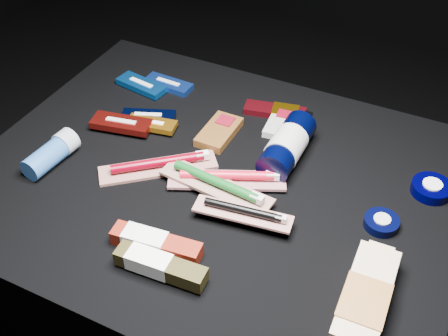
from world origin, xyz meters
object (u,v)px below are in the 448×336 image
at_px(lotion_bottle, 287,146).
at_px(deodorant_stick, 52,154).
at_px(toothpaste_carton_red, 152,242).
at_px(bodywash_bottle, 365,299).

relative_size(lotion_bottle, deodorant_stick, 1.71).
relative_size(lotion_bottle, toothpaste_carton_red, 1.31).
bearing_deg(toothpaste_carton_red, bodywash_bottle, 0.42).
height_order(bodywash_bottle, toothpaste_carton_red, bodywash_bottle).
bearing_deg(deodorant_stick, toothpaste_carton_red, -14.20).
xyz_separation_m(lotion_bottle, deodorant_stick, (-0.43, -0.23, -0.01)).
xyz_separation_m(bodywash_bottle, deodorant_stick, (-0.68, 0.06, 0.00)).
distance_m(lotion_bottle, toothpaste_carton_red, 0.36).
height_order(deodorant_stick, toothpaste_carton_red, deodorant_stick).
bearing_deg(toothpaste_carton_red, lotion_bottle, 63.34).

